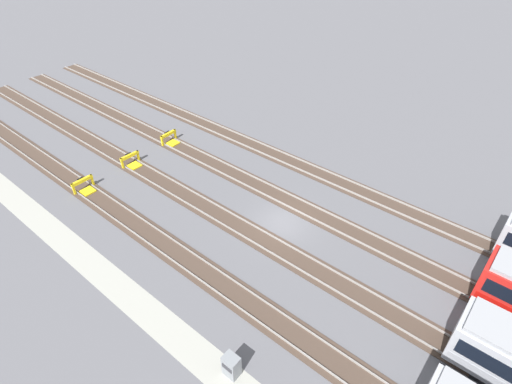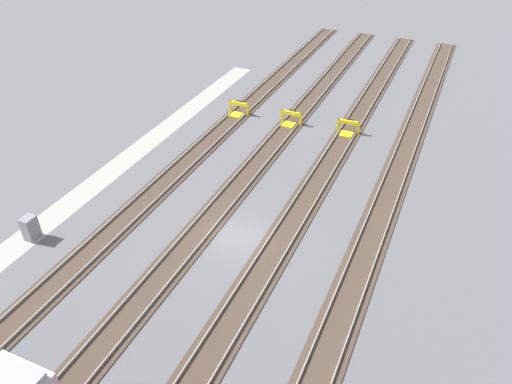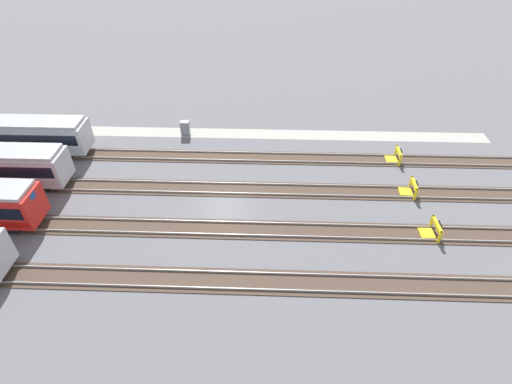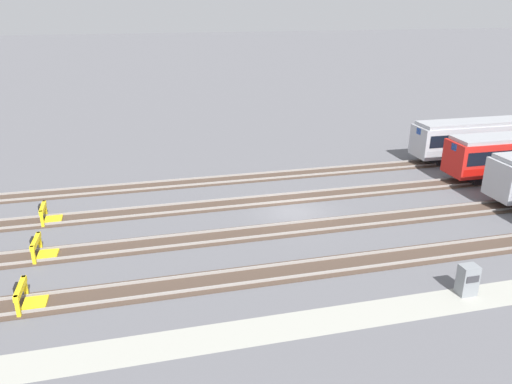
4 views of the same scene
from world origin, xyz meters
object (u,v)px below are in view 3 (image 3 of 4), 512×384
object	(u,v)px
bumper_stop_nearest_track	(395,156)
electrical_cabinet	(185,128)
bumper_stop_middle_track	(432,230)
bumper_stop_near_inner_track	(410,189)

from	to	relation	value
bumper_stop_nearest_track	electrical_cabinet	size ratio (longest dim) A/B	1.25
bumper_stop_nearest_track	bumper_stop_middle_track	distance (m)	10.28
bumper_stop_middle_track	bumper_stop_nearest_track	bearing A→B (deg)	-87.75
bumper_stop_near_inner_track	bumper_stop_middle_track	distance (m)	5.16
bumper_stop_nearest_track	electrical_cabinet	world-z (taller)	electrical_cabinet
bumper_stop_near_inner_track	bumper_stop_middle_track	size ratio (longest dim) A/B	1.00
electrical_cabinet	bumper_stop_nearest_track	bearing A→B (deg)	168.89
bumper_stop_near_inner_track	bumper_stop_nearest_track	bearing A→B (deg)	-89.09
bumper_stop_nearest_track	electrical_cabinet	bearing A→B (deg)	-11.11
electrical_cabinet	bumper_stop_near_inner_track	bearing A→B (deg)	156.47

